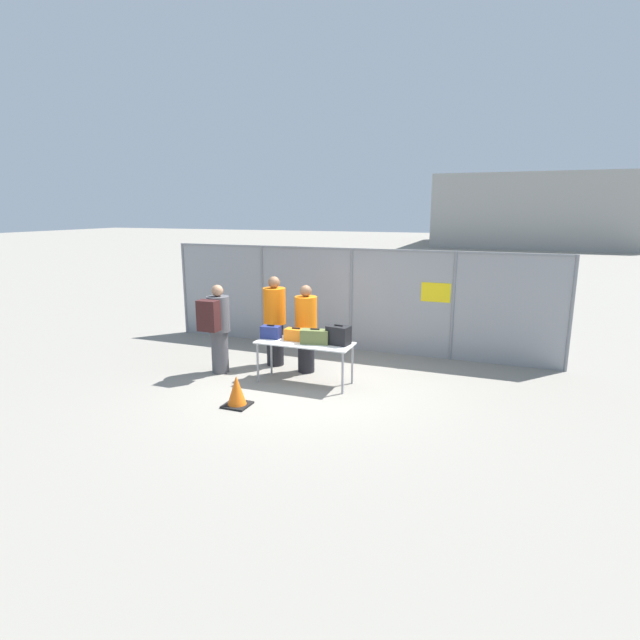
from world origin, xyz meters
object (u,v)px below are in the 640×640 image
at_px(suitcase_black, 339,335).
at_px(security_worker_far, 275,320).
at_px(inspection_table, 305,346).
at_px(traffic_cone, 237,392).
at_px(security_worker_near, 306,328).
at_px(suitcase_olive, 315,337).
at_px(traveler_hooded, 217,326).
at_px(utility_trailer, 440,318).
at_px(suitcase_navy, 271,332).
at_px(suitcase_orange, 296,335).

height_order(suitcase_black, security_worker_far, security_worker_far).
distance_m(inspection_table, traffic_cone, 1.58).
xyz_separation_m(suitcase_black, security_worker_near, (-0.83, 0.52, -0.05)).
bearing_deg(suitcase_olive, security_worker_far, 145.96).
bearing_deg(security_worker_near, traveler_hooded, 42.72).
height_order(suitcase_olive, security_worker_far, security_worker_far).
bearing_deg(suitcase_black, security_worker_near, 148.19).
bearing_deg(utility_trailer, traveler_hooded, -125.44).
xyz_separation_m(suitcase_navy, security_worker_near, (0.47, 0.56, -0.00)).
bearing_deg(traveler_hooded, suitcase_orange, -6.53).
bearing_deg(suitcase_black, traffic_cone, -129.04).
distance_m(suitcase_orange, traffic_cone, 1.65).
height_order(suitcase_navy, utility_trailer, suitcase_navy).
distance_m(inspection_table, utility_trailer, 5.13).
bearing_deg(security_worker_far, suitcase_olive, 146.89).
xyz_separation_m(inspection_table, traffic_cone, (-0.60, -1.39, -0.46)).
distance_m(suitcase_black, security_worker_near, 0.98).
distance_m(suitcase_orange, utility_trailer, 5.14).
bearing_deg(suitcase_olive, utility_trailer, 72.44).
xyz_separation_m(inspection_table, security_worker_far, (-0.98, 0.79, 0.23)).
height_order(suitcase_olive, suitcase_black, suitcase_black).
relative_size(suitcase_olive, traveler_hooded, 0.31).
relative_size(suitcase_olive, traffic_cone, 1.04).
height_order(suitcase_orange, traffic_cone, suitcase_orange).
bearing_deg(traveler_hooded, inspection_table, -9.76).
relative_size(suitcase_olive, utility_trailer, 0.15).
distance_m(suitcase_navy, suitcase_orange, 0.49).
bearing_deg(utility_trailer, suitcase_orange, -112.16).
bearing_deg(suitcase_olive, suitcase_navy, 176.46).
bearing_deg(traffic_cone, suitcase_orange, 74.98).
bearing_deg(security_worker_near, utility_trailer, -96.44).
distance_m(inspection_table, security_worker_near, 0.67).
distance_m(suitcase_olive, security_worker_far, 1.42).
relative_size(suitcase_orange, suitcase_olive, 0.76).
relative_size(suitcase_black, security_worker_near, 0.25).
bearing_deg(traffic_cone, inspection_table, 66.80).
relative_size(suitcase_orange, traveler_hooded, 0.24).
height_order(suitcase_orange, traveler_hooded, traveler_hooded).
height_order(suitcase_navy, security_worker_near, security_worker_near).
height_order(inspection_table, traffic_cone, inspection_table).
distance_m(utility_trailer, traffic_cone, 6.63).
distance_m(suitcase_navy, security_worker_near, 0.73).
bearing_deg(suitcase_navy, security_worker_near, 50.10).
distance_m(inspection_table, suitcase_orange, 0.28).
height_order(traveler_hooded, security_worker_near, traveler_hooded).
bearing_deg(suitcase_black, security_worker_far, 156.24).
bearing_deg(suitcase_navy, suitcase_orange, 3.56).
xyz_separation_m(suitcase_navy, traveler_hooded, (-1.06, -0.13, 0.06)).
relative_size(traveler_hooded, security_worker_near, 1.01).
distance_m(suitcase_orange, traveler_hooded, 1.57).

